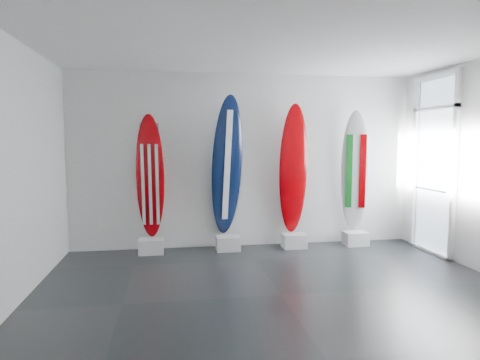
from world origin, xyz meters
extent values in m
plane|color=black|center=(0.00, 0.00, 0.00)|extent=(6.00, 6.00, 0.00)
plane|color=white|center=(0.00, 0.00, 3.00)|extent=(6.00, 6.00, 0.00)
plane|color=silver|center=(0.00, 2.50, 1.50)|extent=(6.00, 0.00, 6.00)
plane|color=silver|center=(0.00, -2.50, 1.50)|extent=(6.00, 0.00, 6.00)
plane|color=silver|center=(-3.00, 0.00, 1.50)|extent=(0.00, 5.00, 5.00)
cube|color=silver|center=(-1.63, 2.18, 0.12)|extent=(0.40, 0.30, 0.24)
ellipsoid|color=#840003|center=(-1.63, 2.28, 1.26)|extent=(0.48, 0.28, 2.05)
cube|color=silver|center=(-0.36, 2.18, 0.12)|extent=(0.40, 0.30, 0.24)
ellipsoid|color=black|center=(-0.36, 2.28, 1.42)|extent=(0.63, 0.54, 2.37)
cube|color=silver|center=(0.80, 2.18, 0.12)|extent=(0.40, 0.30, 0.24)
ellipsoid|color=#840003|center=(0.80, 2.28, 1.36)|extent=(0.52, 0.26, 2.25)
cube|color=silver|center=(1.92, 2.18, 0.12)|extent=(0.40, 0.30, 0.24)
ellipsoid|color=silver|center=(1.92, 2.28, 1.31)|extent=(0.54, 0.41, 2.14)
cube|color=silver|center=(-2.45, 2.48, 0.35)|extent=(0.09, 0.02, 0.13)
camera|label=1|loc=(-1.26, -4.82, 1.85)|focal=31.82mm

